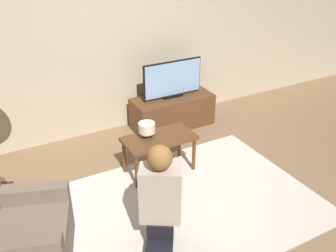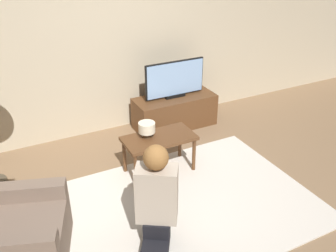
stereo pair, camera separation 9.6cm
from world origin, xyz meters
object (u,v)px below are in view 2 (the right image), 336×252
(table_lamp, at_px, (147,128))
(coffee_table, at_px, (159,142))
(armchair, at_px, (13,233))
(tv, at_px, (175,79))
(person_kneeling, at_px, (157,198))

(table_lamp, bearing_deg, coffee_table, -28.54)
(armchair, distance_m, table_lamp, 1.66)
(tv, bearing_deg, armchair, -145.74)
(armchair, bearing_deg, person_kneeling, -88.07)
(person_kneeling, height_order, table_lamp, person_kneeling)
(armchair, bearing_deg, tv, -36.73)
(table_lamp, bearing_deg, armchair, -154.74)
(tv, bearing_deg, table_lamp, -132.93)
(tv, bearing_deg, person_kneeling, -121.80)
(coffee_table, relative_size, table_lamp, 4.32)
(coffee_table, distance_m, table_lamp, 0.21)
(tv, distance_m, armchair, 2.77)
(armchair, height_order, person_kneeling, person_kneeling)
(tv, height_order, armchair, armchair)
(tv, xyz_separation_m, armchair, (-2.27, -1.54, -0.39))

